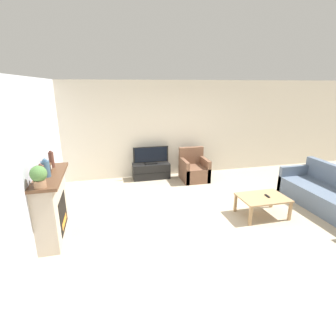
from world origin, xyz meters
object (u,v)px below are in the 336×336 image
at_px(mantel_vase_right, 51,159).
at_px(tv_stand, 151,171).
at_px(remote, 267,196).
at_px(mantel_vase_left, 42,174).
at_px(fireplace, 52,205).
at_px(couch, 332,197).
at_px(tv, 151,156).
at_px(potted_plant, 39,176).
at_px(mantel_clock, 49,168).
at_px(armchair, 194,170).
at_px(coffee_table, 263,199).
at_px(mantel_vase_centre_left, 46,168).

height_order(mantel_vase_right, tv_stand, mantel_vase_right).
bearing_deg(remote, mantel_vase_left, -174.42).
height_order(fireplace, couch, fireplace).
bearing_deg(tv, mantel_vase_right, -135.90).
xyz_separation_m(potted_plant, tv, (2.18, 3.13, -0.66)).
bearing_deg(remote, fireplace, 179.69).
relative_size(fireplace, mantel_clock, 9.32).
bearing_deg(mantel_vase_right, armchair, 27.47).
bearing_deg(coffee_table, tv, 122.88).
xyz_separation_m(mantel_vase_centre_left, tv, (2.18, 2.64, -0.62)).
height_order(mantel_vase_centre_left, tv_stand, mantel_vase_centre_left).
xyz_separation_m(mantel_vase_right, couch, (5.58, -0.74, -1.01)).
bearing_deg(fireplace, mantel_vase_left, -87.70).
distance_m(fireplace, armchair, 3.99).
bearing_deg(tv, fireplace, -130.96).
relative_size(potted_plant, tv_stand, 0.32).
xyz_separation_m(mantel_vase_left, mantel_vase_centre_left, (0.00, 0.31, -0.01)).
xyz_separation_m(mantel_clock, tv, (2.18, 2.40, -0.55)).
xyz_separation_m(tv, coffee_table, (1.79, -2.77, -0.30)).
height_order(remote, couch, couch).
relative_size(mantel_vase_right, armchair, 0.35).
height_order(mantel_vase_left, coffee_table, mantel_vase_left).
bearing_deg(remote, mantel_clock, 177.71).
distance_m(mantel_vase_right, mantel_clock, 0.29).
distance_m(mantel_vase_centre_left, remote, 4.16).
bearing_deg(mantel_vase_centre_left, tv_stand, 50.42).
bearing_deg(coffee_table, mantel_vase_right, 170.73).
relative_size(mantel_vase_left, tv_stand, 0.30).
height_order(armchair, couch, armchair).
bearing_deg(potted_plant, fireplace, 91.62).
bearing_deg(coffee_table, fireplace, 176.71).
relative_size(mantel_vase_left, armchair, 0.36).
distance_m(fireplace, remote, 4.09).
relative_size(mantel_vase_right, mantel_clock, 2.08).
relative_size(mantel_vase_centre_left, mantel_vase_right, 0.99).
height_order(fireplace, armchair, fireplace).
bearing_deg(mantel_vase_left, remote, 2.64).
relative_size(mantel_vase_left, tv, 0.32).
height_order(mantel_clock, coffee_table, mantel_clock).
relative_size(tv_stand, armchair, 1.19).
distance_m(tv, coffee_table, 3.31).
distance_m(mantel_vase_left, couch, 5.67).
distance_m(remote, couch, 1.53).
distance_m(tv, armchair, 1.27).
height_order(mantel_vase_left, mantel_vase_centre_left, mantel_vase_left).
distance_m(mantel_vase_right, potted_plant, 1.01).
bearing_deg(mantel_vase_centre_left, couch, -2.19).
distance_m(mantel_vase_left, mantel_vase_right, 0.84).
bearing_deg(coffee_table, couch, -3.18).
xyz_separation_m(fireplace, mantel_vase_centre_left, (0.02, -0.10, 0.70)).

